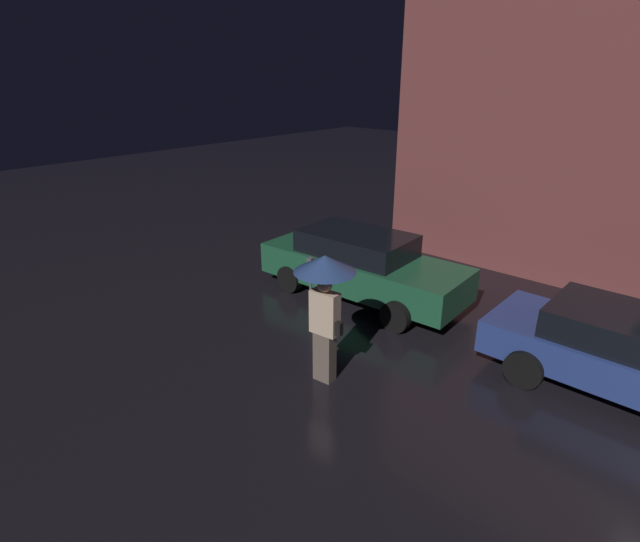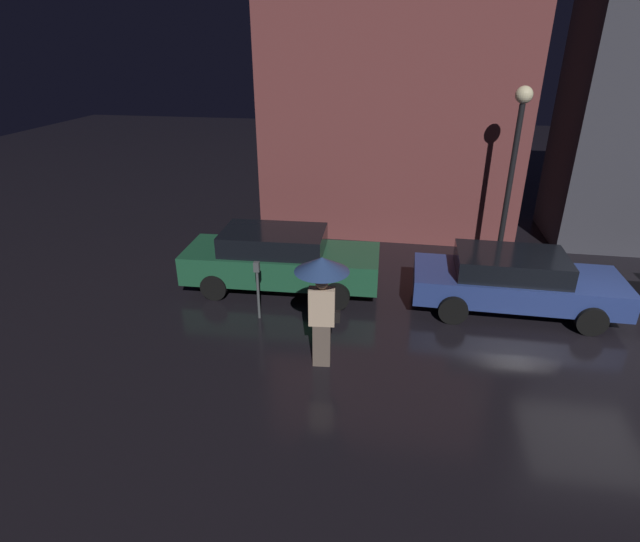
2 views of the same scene
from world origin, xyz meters
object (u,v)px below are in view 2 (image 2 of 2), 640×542
(parking_meter, at_px, (258,284))
(street_lamp_near, at_px, (515,150))
(parked_car_green, at_px, (280,259))
(parked_car_blue, at_px, (514,280))
(pedestrian_with_umbrella, at_px, (322,286))

(parking_meter, bearing_deg, street_lamp_near, 33.47)
(parked_car_green, bearing_deg, parked_car_blue, -4.12)
(parked_car_blue, distance_m, pedestrian_with_umbrella, 4.90)
(street_lamp_near, bearing_deg, pedestrian_with_umbrella, -127.35)
(pedestrian_with_umbrella, bearing_deg, parking_meter, 132.87)
(parked_car_blue, relative_size, pedestrian_with_umbrella, 2.06)
(parked_car_blue, height_order, street_lamp_near, street_lamp_near)
(parked_car_blue, xyz_separation_m, parking_meter, (-5.53, -1.36, 0.11))
(parking_meter, relative_size, street_lamp_near, 0.29)
(parked_car_blue, height_order, pedestrian_with_umbrella, pedestrian_with_umbrella)
(parked_car_green, bearing_deg, pedestrian_with_umbrella, -65.36)
(parked_car_blue, bearing_deg, parked_car_green, 178.64)
(parked_car_green, relative_size, parking_meter, 3.51)
(parked_car_green, bearing_deg, street_lamp_near, 19.26)
(parked_car_green, xyz_separation_m, street_lamp_near, (5.46, 2.15, 2.38))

